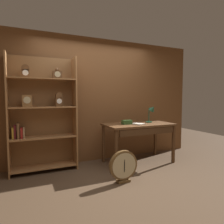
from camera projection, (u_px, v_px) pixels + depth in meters
name	position (u px, v px, depth m)	size (l,w,h in m)	color
ground_plane	(125.00, 185.00, 3.07)	(10.00, 10.00, 0.00)	#4C3826
back_wood_panel	(95.00, 100.00, 4.23)	(4.80, 0.05, 2.60)	brown
bookshelf	(42.00, 115.00, 3.62)	(1.18, 0.37, 2.11)	#9E6B3D
workbench	(139.00, 128.00, 4.07)	(1.41, 0.72, 0.82)	brown
desk_lamp	(152.00, 111.00, 4.25)	(0.21, 0.22, 0.39)	#1E472D
toolbox_small	(127.00, 122.00, 3.99)	(0.20, 0.11, 0.08)	#2D5123
open_repair_manual	(139.00, 124.00, 3.94)	(0.16, 0.22, 0.03)	silver
round_clock_large	(123.00, 166.00, 3.15)	(0.48, 0.11, 0.52)	brown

